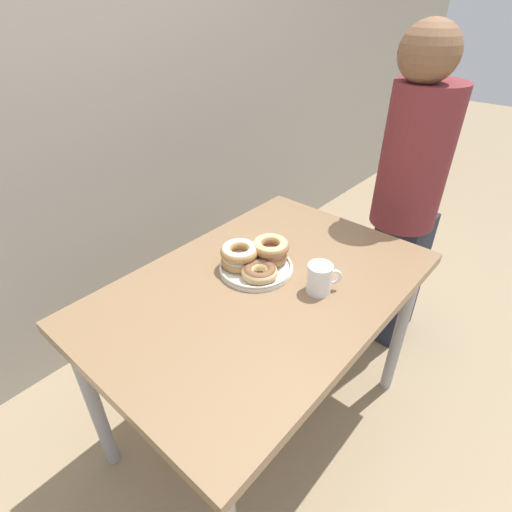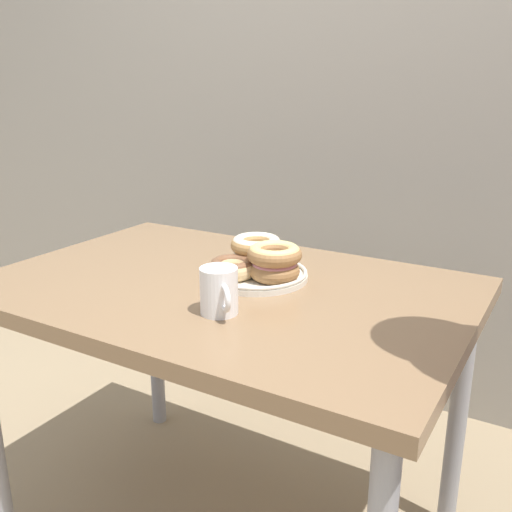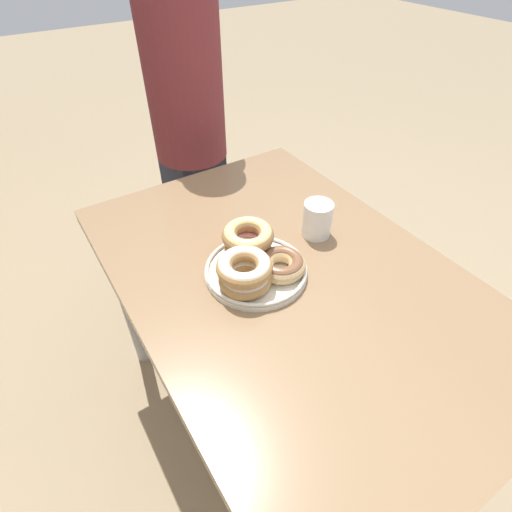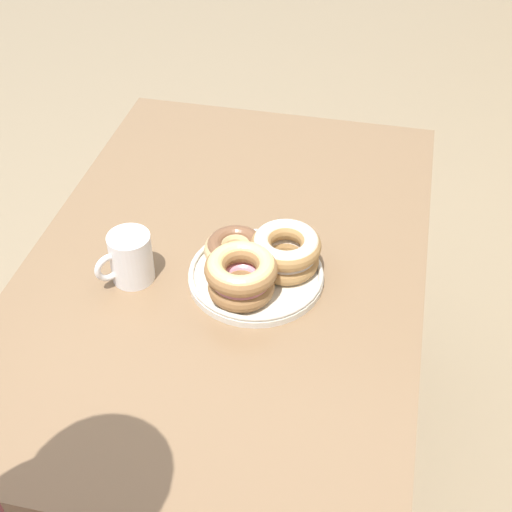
{
  "view_description": "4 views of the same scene",
  "coord_description": "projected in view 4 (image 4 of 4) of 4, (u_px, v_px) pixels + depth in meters",
  "views": [
    {
      "loc": [
        -0.82,
        -0.53,
        1.58
      ],
      "look_at": [
        0.05,
        0.23,
        0.81
      ],
      "focal_mm": 28.0,
      "sensor_mm": 36.0,
      "label": 1
    },
    {
      "loc": [
        0.74,
        -0.95,
        1.23
      ],
      "look_at": [
        0.05,
        0.23,
        0.81
      ],
      "focal_mm": 40.0,
      "sensor_mm": 36.0,
      "label": 2
    },
    {
      "loc": [
        -0.57,
        0.63,
        1.46
      ],
      "look_at": [
        0.05,
        0.23,
        0.81
      ],
      "focal_mm": 28.0,
      "sensor_mm": 36.0,
      "label": 3
    },
    {
      "loc": [
        1.04,
        0.44,
        1.69
      ],
      "look_at": [
        0.05,
        0.23,
        0.81
      ],
      "focal_mm": 50.0,
      "sensor_mm": 36.0,
      "label": 4
    }
  ],
  "objects": [
    {
      "name": "donut_plate",
      "position": [
        258.0,
        264.0,
        1.35
      ],
      "size": [
        0.29,
        0.28,
        0.1
      ],
      "color": "silver",
      "rests_on": "dining_table"
    },
    {
      "name": "ground_plane",
      "position": [
        179.0,
        457.0,
        1.95
      ],
      "size": [
        14.0,
        14.0,
        0.0
      ],
      "primitive_type": "plane",
      "color": "#937F60"
    },
    {
      "name": "dining_table",
      "position": [
        227.0,
        287.0,
        1.48
      ],
      "size": [
        1.18,
        0.79,
        0.75
      ],
      "color": "#846647",
      "rests_on": "ground_plane"
    },
    {
      "name": "coffee_mug",
      "position": [
        130.0,
        258.0,
        1.35
      ],
      "size": [
        0.1,
        0.1,
        0.1
      ],
      "color": "white",
      "rests_on": "dining_table"
    }
  ]
}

